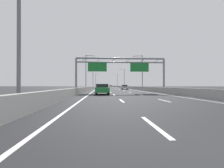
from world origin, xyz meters
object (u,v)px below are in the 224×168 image
Objects in this scene: yellow_car at (111,86)px; red_car at (101,87)px; streetlamp_left_near at (24,5)px; black_car at (101,86)px; streetlamp_left_mid at (87,70)px; streetlamp_right_mid at (141,70)px; sign_gantry at (120,66)px; streetlamp_right_far at (124,77)px; streetlamp_left_far at (93,77)px; streetlamp_left_distant at (96,79)px; silver_car at (124,87)px; green_car at (102,89)px; streetlamp_right_distant at (117,79)px; white_car at (101,88)px.

yellow_car is 92.12m from red_car.
black_car is (3.92, 111.44, -4.68)m from streetlamp_left_near.
streetlamp_right_mid is (14.93, 0.00, 0.00)m from streetlamp_left_mid.
streetlamp_right_far reaches higher than sign_gantry.
black_car is (3.92, 35.17, -4.68)m from streetlamp_left_far.
streetlamp_left_distant reaches higher than sign_gantry.
red_car is at bearing 83.89° from streetlamp_left_near.
streetlamp_left_mid and streetlamp_right_far have the same top height.
streetlamp_left_far is 1.00× the size of streetlamp_left_distant.
sign_gantry is 92.20m from streetlamp_left_distant.
silver_car is at bearing -81.25° from streetlamp_left_distant.
silver_car is at bearing 80.44° from sign_gantry.
sign_gantry is 1.73× the size of streetlamp_left_distant.
black_car is 95.78m from green_car.
streetlamp_right_far is 37.15m from black_car.
red_car is (-3.51, 13.61, -4.10)m from sign_gantry.
streetlamp_left_near is 2.29× the size of silver_car.
white_car is at bearing -97.06° from streetlamp_right_distant.
streetlamp_left_distant is (0.00, 114.41, 0.00)m from streetlamp_left_near.
streetlamp_right_mid is 2.06× the size of yellow_car.
streetlamp_left_mid is at bearing 90.00° from streetlamp_left_near.
black_car is 0.89× the size of green_car.
white_car reaches higher than silver_car.
streetlamp_right_mid is 2.29× the size of black_car.
streetlamp_left_far is 2.29× the size of silver_car.
streetlamp_left_near is 1.00× the size of streetlamp_left_mid.
streetlamp_left_far reaches higher than yellow_car.
streetlamp_left_mid reaches higher than silver_car.
streetlamp_left_distant is 2.29× the size of silver_car.
streetlamp_left_near is at bearing -94.91° from yellow_car.
streetlamp_right_far is at bearing 74.60° from red_car.
streetlamp_left_distant and streetlamp_right_distant have the same top height.
streetlamp_left_far is at bearing -90.00° from streetlamp_left_distant.
black_car is at bearing 92.23° from sign_gantry.
streetlamp_right_far and streetlamp_right_distant have the same top height.
streetlamp_left_near is 2.03× the size of green_car.
streetlamp_right_far is at bearing -85.63° from yellow_car.
green_car is at bearing -100.14° from streetlamp_right_far.
sign_gantry is 1.73× the size of streetlamp_left_far.
white_car is 1.10× the size of black_car.
streetlamp_left_mid is (-7.38, 15.63, 0.58)m from sign_gantry.
streetlamp_right_far is at bearing -72.61° from black_car.
silver_car is at bearing 69.40° from white_car.
streetlamp_right_distant is (14.93, 76.27, 0.00)m from streetlamp_left_mid.
sign_gantry is at bearing -75.54° from red_car.
streetlamp_left_far is at bearing -102.00° from yellow_car.
yellow_car is at bearing 92.52° from streetlamp_right_mid.
streetlamp_right_distant is at bearing 82.94° from white_car.
streetlamp_left_mid is 6.40m from red_car.
streetlamp_left_near reaches higher than white_car.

